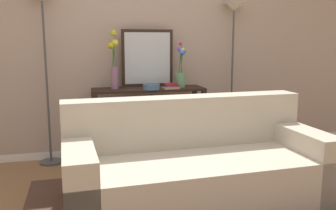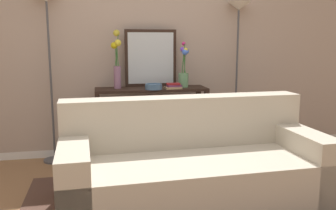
# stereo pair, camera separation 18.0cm
# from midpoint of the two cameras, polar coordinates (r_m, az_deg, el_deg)

# --- Properties ---
(back_wall) EXTENTS (12.00, 0.15, 2.89)m
(back_wall) POSITION_cam_midpoint_polar(r_m,az_deg,el_deg) (4.50, -3.23, 10.76)
(back_wall) COLOR white
(back_wall) RESTS_ON ground
(area_rug) EXTENTS (2.90, 1.89, 0.01)m
(area_rug) POSITION_cam_midpoint_polar(r_m,az_deg,el_deg) (3.18, 6.31, -15.65)
(area_rug) COLOR #51382D
(area_rug) RESTS_ON ground
(couch) EXTENTS (2.25, 1.03, 0.88)m
(couch) POSITION_cam_midpoint_polar(r_m,az_deg,el_deg) (3.21, 5.48, -9.55)
(couch) COLOR #BCB29E
(couch) RESTS_ON ground
(console_table) EXTENTS (1.28, 0.39, 0.85)m
(console_table) POSITION_cam_midpoint_polar(r_m,az_deg,el_deg) (4.24, -1.40, -0.86)
(console_table) COLOR black
(console_table) RESTS_ON ground
(floor_lamp_left) EXTENTS (0.28, 0.28, 1.90)m
(floor_lamp_left) POSITION_cam_midpoint_polar(r_m,az_deg,el_deg) (4.26, -17.08, 11.07)
(floor_lamp_left) COLOR #4C4C51
(floor_lamp_left) RESTS_ON ground
(floor_lamp_right) EXTENTS (0.28, 0.28, 1.84)m
(floor_lamp_right) POSITION_cam_midpoint_polar(r_m,az_deg,el_deg) (4.61, 11.99, 10.62)
(floor_lamp_right) COLOR #4C4C51
(floor_lamp_right) RESTS_ON ground
(wall_mirror) EXTENTS (0.61, 0.02, 0.67)m
(wall_mirror) POSITION_cam_midpoint_polar(r_m,az_deg,el_deg) (4.33, -1.51, 7.33)
(wall_mirror) COLOR black
(wall_mirror) RESTS_ON console_table
(vase_tall_flowers) EXTENTS (0.12, 0.14, 0.66)m
(vase_tall_flowers) POSITION_cam_midpoint_polar(r_m,az_deg,el_deg) (4.15, -6.76, 6.99)
(vase_tall_flowers) COLOR gray
(vase_tall_flowers) RESTS_ON console_table
(vase_short_flowers) EXTENTS (0.12, 0.13, 0.52)m
(vase_short_flowers) POSITION_cam_midpoint_polar(r_m,az_deg,el_deg) (4.26, 3.70, 5.31)
(vase_short_flowers) COLOR #669E6B
(vase_short_flowers) RESTS_ON console_table
(fruit_bowl) EXTENTS (0.19, 0.19, 0.06)m
(fruit_bowl) POSITION_cam_midpoint_polar(r_m,az_deg,el_deg) (4.07, -1.00, 2.91)
(fruit_bowl) COLOR #4C7093
(fruit_bowl) RESTS_ON console_table
(book_stack) EXTENTS (0.19, 0.14, 0.06)m
(book_stack) POSITION_cam_midpoint_polar(r_m,az_deg,el_deg) (4.12, 2.11, 2.95)
(book_stack) COLOR tan
(book_stack) RESTS_ON console_table
(book_row_under_console) EXTENTS (0.41, 0.17, 0.13)m
(book_row_under_console) POSITION_cam_midpoint_polar(r_m,az_deg,el_deg) (4.33, -5.61, -7.88)
(book_row_under_console) COLOR #1E7075
(book_row_under_console) RESTS_ON ground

